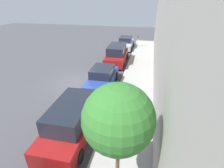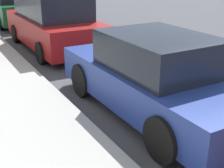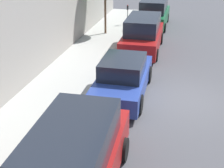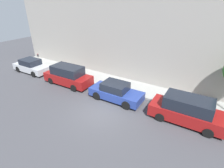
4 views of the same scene
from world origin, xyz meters
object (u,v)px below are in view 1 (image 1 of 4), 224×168
at_px(street_tree, 118,119).
at_px(parking_meter_far, 138,40).
at_px(parked_minivan_fourth, 117,54).
at_px(parked_minivan_second, 73,120).
at_px(parked_sedan_third, 102,78).
at_px(parked_sedan_fifth, 126,43).

bearing_deg(street_tree, parking_meter_far, 92.68).
bearing_deg(parked_minivan_fourth, parked_minivan_second, -90.53).
xyz_separation_m(parked_sedan_third, street_tree, (2.74, -8.12, 2.66)).
bearing_deg(street_tree, parked_sedan_third, 108.64).
bearing_deg(parked_sedan_third, parked_minivan_fourth, 88.95).
height_order(parked_sedan_third, parked_minivan_fourth, parked_minivan_fourth).
height_order(parked_minivan_second, street_tree, street_tree).
relative_size(parked_sedan_third, parked_minivan_fourth, 0.91).
relative_size(parked_minivan_second, street_tree, 1.14).
bearing_deg(parked_minivan_second, parking_meter_far, 84.24).
height_order(parking_meter_far, street_tree, street_tree).
relative_size(parked_sedan_third, street_tree, 1.05).
distance_m(parked_sedan_third, parking_meter_far, 12.28).
bearing_deg(street_tree, parked_sedan_fifth, 97.41).
distance_m(parked_minivan_second, street_tree, 4.45).
distance_m(parked_sedan_third, parked_minivan_fourth, 5.56).
bearing_deg(parked_sedan_third, parking_meter_far, 81.60).
xyz_separation_m(parked_sedan_third, parked_sedan_fifth, (0.20, 11.44, 0.00)).
xyz_separation_m(parked_minivan_fourth, parking_meter_far, (1.69, 6.58, 0.16)).
bearing_deg(parking_meter_far, street_tree, -87.32).
bearing_deg(parking_meter_far, parked_sedan_third, -98.40).
distance_m(parked_sedan_fifth, street_tree, 19.90).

